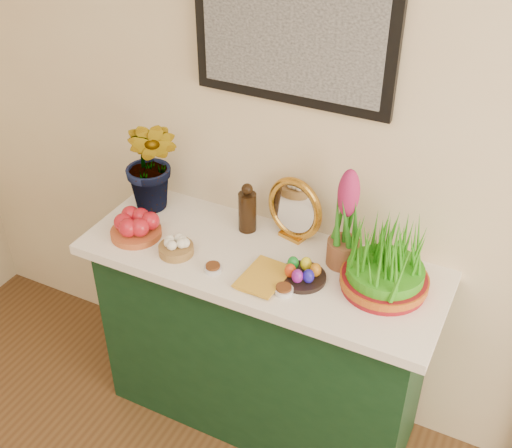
{
  "coord_description": "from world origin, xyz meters",
  "views": [
    {
      "loc": [
        0.56,
        0.27,
        2.37
      ],
      "look_at": [
        -0.28,
        1.95,
        1.07
      ],
      "focal_mm": 45.0,
      "sensor_mm": 36.0,
      "label": 1
    }
  ],
  "objects_px": {
    "mirror": "(294,210)",
    "wheatgrass_sabzeh": "(387,263)",
    "hyacinth_green": "(150,149)",
    "book": "(246,270)",
    "sideboard": "(261,344)"
  },
  "relations": [
    {
      "from": "hyacinth_green",
      "to": "mirror",
      "type": "bearing_deg",
      "value": 8.83
    },
    {
      "from": "mirror",
      "to": "wheatgrass_sabzeh",
      "type": "bearing_deg",
      "value": -19.8
    },
    {
      "from": "mirror",
      "to": "book",
      "type": "distance_m",
      "value": 0.32
    },
    {
      "from": "book",
      "to": "wheatgrass_sabzeh",
      "type": "relative_size",
      "value": 0.64
    },
    {
      "from": "hyacinth_green",
      "to": "book",
      "type": "height_order",
      "value": "hyacinth_green"
    },
    {
      "from": "sideboard",
      "to": "mirror",
      "type": "bearing_deg",
      "value": 73.47
    },
    {
      "from": "sideboard",
      "to": "mirror",
      "type": "distance_m",
      "value": 0.62
    },
    {
      "from": "mirror",
      "to": "hyacinth_green",
      "type": "bearing_deg",
      "value": -172.77
    },
    {
      "from": "book",
      "to": "wheatgrass_sabzeh",
      "type": "distance_m",
      "value": 0.51
    },
    {
      "from": "mirror",
      "to": "sideboard",
      "type": "bearing_deg",
      "value": -106.53
    },
    {
      "from": "sideboard",
      "to": "hyacinth_green",
      "type": "distance_m",
      "value": 0.93
    },
    {
      "from": "hyacinth_green",
      "to": "book",
      "type": "distance_m",
      "value": 0.64
    },
    {
      "from": "sideboard",
      "to": "book",
      "type": "relative_size",
      "value": 6.46
    },
    {
      "from": "sideboard",
      "to": "wheatgrass_sabzeh",
      "type": "bearing_deg",
      "value": 3.44
    },
    {
      "from": "book",
      "to": "wheatgrass_sabzeh",
      "type": "xyz_separation_m",
      "value": [
        0.47,
        0.14,
        0.1
      ]
    }
  ]
}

